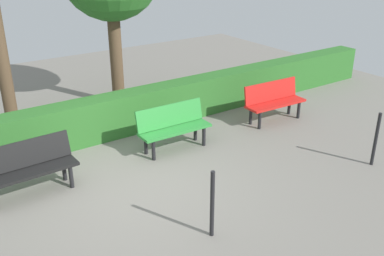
% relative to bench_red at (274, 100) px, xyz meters
% --- Properties ---
extents(ground_plane, '(17.73, 17.73, 0.00)m').
position_rel_bench_red_xyz_m(ground_plane, '(3.89, 0.69, -0.48)').
color(ground_plane, gray).
extents(bench_red, '(1.46, 0.51, 0.86)m').
position_rel_bench_red_xyz_m(bench_red, '(0.00, 0.00, 0.00)').
color(bench_red, red).
rests_on(bench_red, ground_plane).
extents(bench_green, '(1.43, 0.50, 0.86)m').
position_rel_bench_red_xyz_m(bench_green, '(2.59, -0.05, -0.00)').
color(bench_green, '#2D8C38').
rests_on(bench_green, ground_plane).
extents(bench_black, '(1.50, 0.52, 0.86)m').
position_rel_bench_red_xyz_m(bench_black, '(5.35, 0.03, 0.00)').
color(bench_black, black).
rests_on(bench_black, ground_plane).
extents(hedge_row, '(13.73, 0.51, 0.85)m').
position_rel_bench_red_xyz_m(hedge_row, '(2.72, -1.27, -0.05)').
color(hedge_row, '#2D6B28').
rests_on(hedge_row, ground_plane).
extents(railing_post_near, '(0.06, 0.06, 1.00)m').
position_rel_bench_red_xyz_m(railing_post_near, '(0.01, 2.55, 0.02)').
color(railing_post_near, black).
rests_on(railing_post_near, ground_plane).
extents(railing_post_mid, '(0.06, 0.06, 1.00)m').
position_rel_bench_red_xyz_m(railing_post_mid, '(3.62, 2.55, 0.02)').
color(railing_post_mid, black).
rests_on(railing_post_mid, ground_plane).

